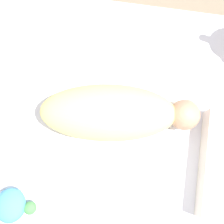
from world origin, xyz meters
TOP-DOWN VIEW (x-y plane):
  - ground_plane at (0.00, 0.00)m, footprint 12.00×12.00m
  - bed_mattress at (0.00, 0.00)m, footprint 1.28×0.94m
  - swaddled_baby at (-0.01, -0.02)m, footprint 0.59×0.27m
  - turtle_plush at (-0.32, -0.40)m, footprint 0.15×0.12m

SIDE VIEW (x-z plane):
  - ground_plane at x=0.00m, z-range 0.00..0.00m
  - bed_mattress at x=0.00m, z-range 0.00..0.19m
  - turtle_plush at x=-0.32m, z-range 0.19..0.26m
  - swaddled_baby at x=-0.01m, z-range 0.19..0.36m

